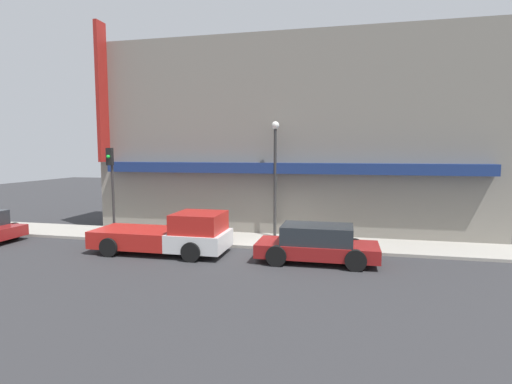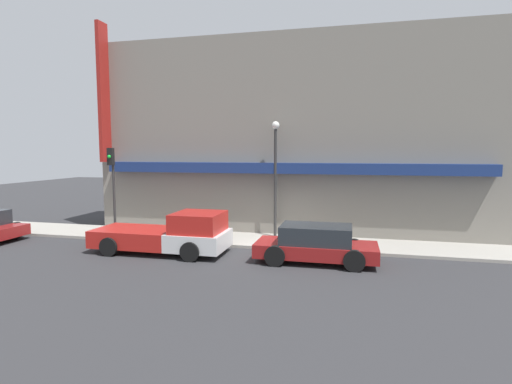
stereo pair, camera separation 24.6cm
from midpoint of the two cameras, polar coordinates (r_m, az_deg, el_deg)
ground_plane at (r=16.93m, az=3.08°, el=-8.30°), size 80.00×80.00×0.00m
sidewalk at (r=18.23m, az=3.85°, el=-7.09°), size 36.00×2.73×0.13m
building at (r=20.60m, az=5.23°, el=7.82°), size 19.80×3.80×10.63m
pickup_truck at (r=16.68m, az=-11.78°, el=-5.96°), size 5.53×2.32×1.71m
parked_car at (r=15.19m, az=9.03°, el=-7.33°), size 4.49×2.04×1.40m
fire_hydrant at (r=17.10m, az=7.92°, el=-6.64°), size 0.20×0.20×0.66m
street_lamp at (r=18.63m, az=3.17°, el=3.89°), size 0.36×0.36×5.39m
traffic_light at (r=19.77m, az=-19.48°, el=2.10°), size 0.28×0.42×4.17m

